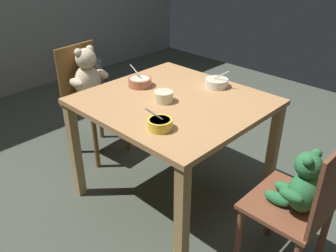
{
  "coord_description": "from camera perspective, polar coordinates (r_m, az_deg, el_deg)",
  "views": [
    {
      "loc": [
        -1.44,
        -1.34,
        1.62
      ],
      "look_at": [
        0.0,
        0.05,
        0.52
      ],
      "focal_mm": 38.05,
      "sensor_mm": 36.0,
      "label": 1
    }
  ],
  "objects": [
    {
      "name": "porridge_bowl_terracotta_far_center",
      "position": [
        2.36,
        -4.46,
        7.09
      ],
      "size": [
        0.15,
        0.16,
        0.13
      ],
      "color": "#B56A51",
      "rests_on": "dining_table"
    },
    {
      "name": "dining_table",
      "position": [
        2.21,
        0.93,
        1.97
      ],
      "size": [
        0.97,
        1.03,
        0.73
      ],
      "color": "tan",
      "rests_on": "ground_plane"
    },
    {
      "name": "teddy_chair_near_front",
      "position": [
        1.84,
        20.5,
        -10.43
      ],
      "size": [
        0.4,
        0.37,
        0.85
      ],
      "rotation": [
        0.0,
        0.0,
        1.57
      ],
      "color": "brown",
      "rests_on": "ground_plane"
    },
    {
      "name": "porridge_bowl_yellow_near_left",
      "position": [
        1.82,
        -1.32,
        0.33
      ],
      "size": [
        0.13,
        0.13,
        0.12
      ],
      "color": "yellow",
      "rests_on": "dining_table"
    },
    {
      "name": "porridge_bowl_white_near_right",
      "position": [
        2.36,
        7.78,
        6.89
      ],
      "size": [
        0.15,
        0.16,
        0.13
      ],
      "color": "silver",
      "rests_on": "dining_table"
    },
    {
      "name": "metal_pail",
      "position": [
        4.43,
        -12.19,
        8.41
      ],
      "size": [
        0.28,
        0.28,
        0.27
      ],
      "primitive_type": "cylinder",
      "color": "#93969B",
      "rests_on": "ground_plane"
    },
    {
      "name": "ground_plane",
      "position": [
        2.56,
        0.82,
        -11.11
      ],
      "size": [
        5.2,
        5.2,
        0.04
      ],
      "color": "#464C41"
    },
    {
      "name": "teddy_chair_far_center",
      "position": [
        2.83,
        -12.37,
        6.15
      ],
      "size": [
        0.42,
        0.42,
        0.88
      ],
      "rotation": [
        0.0,
        0.0,
        -1.49
      ],
      "color": "brown",
      "rests_on": "ground_plane"
    },
    {
      "name": "porridge_bowl_cream_center",
      "position": [
        2.12,
        -0.73,
        4.77
      ],
      "size": [
        0.12,
        0.12,
        0.06
      ],
      "color": "beige",
      "rests_on": "dining_table"
    }
  ]
}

